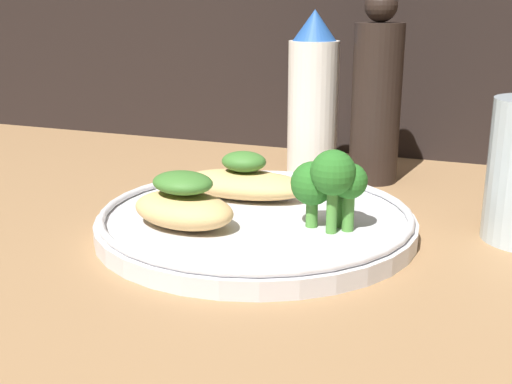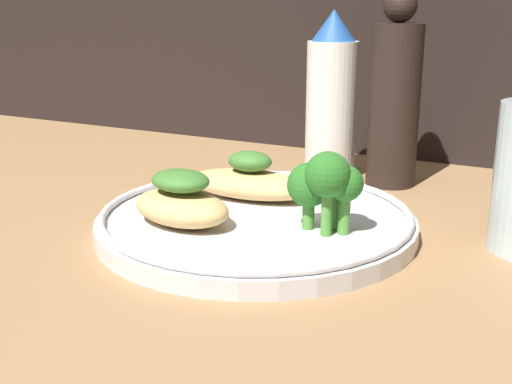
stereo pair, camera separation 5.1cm
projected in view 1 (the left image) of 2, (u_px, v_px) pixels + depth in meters
ground_plane at (256, 238)px, 52.59cm from camera, size 180.00×180.00×1.00cm
plate at (256, 220)px, 52.17cm from camera, size 25.84×25.84×2.00cm
grilled_meat_front at (183, 204)px, 49.03cm from camera, size 9.23×6.66×4.33cm
grilled_meat_middle at (244, 182)px, 56.52cm from camera, size 12.04×6.30×4.17cm
broccoli_bunch at (331, 181)px, 47.88cm from camera, size 5.84×4.77×6.37cm
sauce_bottle at (313, 98)px, 67.65cm from camera, size 5.31×5.31×17.39cm
pepper_grinder at (376, 97)px, 65.15cm from camera, size 5.01×5.01×19.39cm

